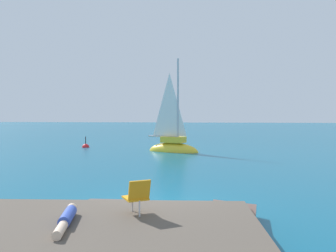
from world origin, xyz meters
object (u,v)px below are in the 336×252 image
at_px(sailboat_near, 173,146).
at_px(marker_buoy, 86,147).
at_px(person_sunbather, 66,219).
at_px(beach_chair, 137,195).

xyz_separation_m(sailboat_near, marker_buoy, (-7.03, 2.32, -0.38)).
bearing_deg(person_sunbather, beach_chair, 109.51).
bearing_deg(beach_chair, sailboat_near, -27.90).
bearing_deg(person_sunbather, sailboat_near, 166.71).
distance_m(person_sunbather, marker_buoy, 21.34).
relative_size(sailboat_near, person_sunbather, 4.05).
relative_size(person_sunbather, marker_buoy, 1.55).
bearing_deg(sailboat_near, person_sunbather, -71.24).
height_order(sailboat_near, person_sunbather, sailboat_near).
height_order(person_sunbather, marker_buoy, marker_buoy).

